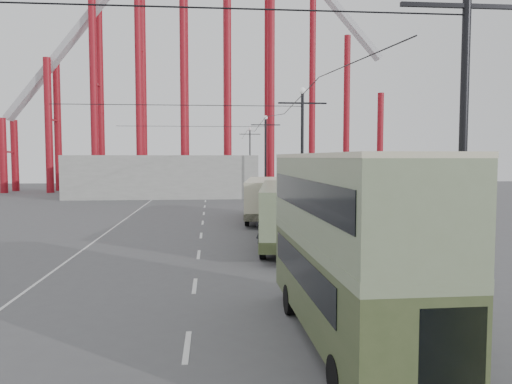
{
  "coord_description": "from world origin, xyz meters",
  "views": [
    {
      "loc": [
        -0.37,
        -14.39,
        4.78
      ],
      "look_at": [
        1.93,
        11.02,
        3.0
      ],
      "focal_mm": 35.0,
      "sensor_mm": 36.0,
      "label": 1
    }
  ],
  "objects": [
    {
      "name": "lamp_post_near",
      "position": [
        5.6,
        -3.0,
        7.86
      ],
      "size": [
        3.2,
        0.44,
        10.8
      ],
      "color": "black",
      "rests_on": "ground"
    },
    {
      "name": "pedestrian",
      "position": [
        2.25,
        10.9,
        0.96
      ],
      "size": [
        0.71,
        0.48,
        1.92
      ],
      "primitive_type": "imported",
      "rotation": [
        0.0,
        0.0,
        3.11
      ],
      "color": "black",
      "rests_on": "ground"
    },
    {
      "name": "single_decker_cream",
      "position": [
        3.63,
        22.92,
        1.75
      ],
      "size": [
        3.75,
        10.24,
        3.11
      ],
      "rotation": [
        0.0,
        0.0,
        -0.12
      ],
      "color": "beige",
      "rests_on": "ground"
    },
    {
      "name": "road_markings",
      "position": [
        -0.86,
        19.7,
        0.01
      ],
      "size": [
        12.52,
        120.0,
        0.01
      ],
      "color": "silver",
      "rests_on": "ground"
    },
    {
      "name": "lamp_post_far",
      "position": [
        5.6,
        40.0,
        4.68
      ],
      "size": [
        3.2,
        0.44,
        9.32
      ],
      "color": "black",
      "rests_on": "ground"
    },
    {
      "name": "double_decker_bus",
      "position": [
        3.06,
        -2.15,
        2.73
      ],
      "size": [
        2.46,
        9.12,
        4.88
      ],
      "rotation": [
        0.0,
        0.0,
        0.02
      ],
      "color": "#3A4726",
      "rests_on": "ground"
    },
    {
      "name": "lamp_post_distant",
      "position": [
        5.6,
        62.0,
        4.68
      ],
      "size": [
        3.2,
        0.44,
        9.32
      ],
      "color": "black",
      "rests_on": "ground"
    },
    {
      "name": "ground",
      "position": [
        0.0,
        0.0,
        0.0
      ],
      "size": [
        160.0,
        160.0,
        0.0
      ],
      "primitive_type": "plane",
      "color": "#504F52",
      "rests_on": "ground"
    },
    {
      "name": "fairground_shed",
      "position": [
        -6.0,
        47.0,
        2.5
      ],
      "size": [
        22.0,
        10.0,
        5.0
      ],
      "primitive_type": "cube",
      "color": "gray",
      "rests_on": "ground"
    },
    {
      "name": "roller_coaster",
      "position": [
        -2.49,
        56.89,
        22.92
      ],
      "size": [
        52.95,
        5.0,
        55.48
      ],
      "color": "maroon",
      "rests_on": "ground"
    },
    {
      "name": "lamp_post_mid",
      "position": [
        5.6,
        18.0,
        4.68
      ],
      "size": [
        3.2,
        0.44,
        9.32
      ],
      "color": "black",
      "rests_on": "ground"
    },
    {
      "name": "single_decker_green",
      "position": [
        3.71,
        12.33,
        1.84
      ],
      "size": [
        4.14,
        11.8,
        3.27
      ],
      "rotation": [
        0.0,
        0.0,
        -0.13
      ],
      "color": "#707F5D",
      "rests_on": "ground"
    }
  ]
}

